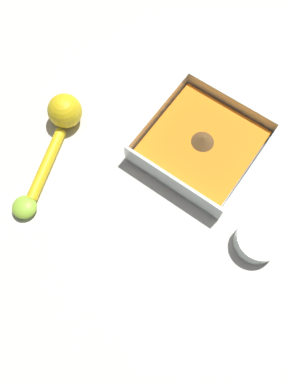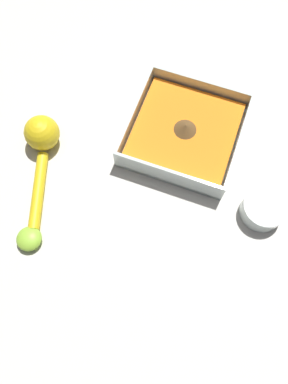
{
  "view_description": "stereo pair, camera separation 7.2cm",
  "coord_description": "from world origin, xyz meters",
  "px_view_note": "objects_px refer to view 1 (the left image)",
  "views": [
    {
      "loc": [
        0.09,
        -0.38,
        0.7
      ],
      "look_at": [
        -0.07,
        -0.17,
        0.03
      ],
      "focal_mm": 35.0,
      "sensor_mm": 36.0,
      "label": 1
    },
    {
      "loc": [
        0.02,
        -0.41,
        0.7
      ],
      "look_at": [
        -0.07,
        -0.17,
        0.03
      ],
      "focal_mm": 35.0,
      "sensor_mm": 36.0,
      "label": 2
    }
  ],
  "objects_px": {
    "spice_bowl": "(257,241)",
    "square_dish": "(202,145)",
    "lemon_squeezer": "(62,120)",
    "lemon_half": "(24,207)"
  },
  "relations": [
    {
      "from": "square_dish",
      "to": "spice_bowl",
      "type": "height_order",
      "value": "square_dish"
    },
    {
      "from": "spice_bowl",
      "to": "square_dish",
      "type": "bearing_deg",
      "value": 150.59
    },
    {
      "from": "lemon_squeezer",
      "to": "lemon_half",
      "type": "bearing_deg",
      "value": 178.4
    },
    {
      "from": "square_dish",
      "to": "lemon_squeezer",
      "type": "relative_size",
      "value": 1.0
    },
    {
      "from": "square_dish",
      "to": "spice_bowl",
      "type": "xyz_separation_m",
      "value": [
        0.19,
        -0.11,
        -0.0
      ]
    },
    {
      "from": "square_dish",
      "to": "lemon_squeezer",
      "type": "bearing_deg",
      "value": -153.98
    },
    {
      "from": "spice_bowl",
      "to": "lemon_half",
      "type": "distance_m",
      "value": 0.45
    },
    {
      "from": "spice_bowl",
      "to": "lemon_squeezer",
      "type": "distance_m",
      "value": 0.46
    },
    {
      "from": "square_dish",
      "to": "spice_bowl",
      "type": "distance_m",
      "value": 0.22
    },
    {
      "from": "lemon_squeezer",
      "to": "lemon_half",
      "type": "height_order",
      "value": "lemon_squeezer"
    }
  ]
}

